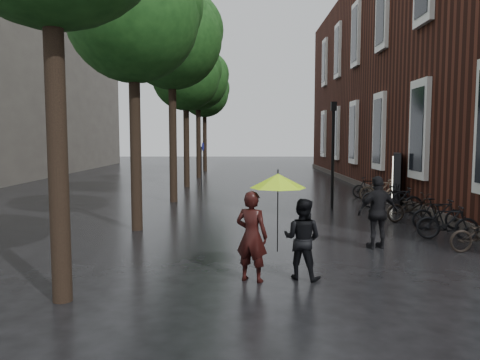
{
  "coord_description": "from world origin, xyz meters",
  "views": [
    {
      "loc": [
        -1.01,
        -6.55,
        2.72
      ],
      "look_at": [
        -1.06,
        5.36,
        1.63
      ],
      "focal_mm": 35.0,
      "sensor_mm": 36.0,
      "label": 1
    }
  ],
  "objects_px": {
    "ad_lightbox": "(396,179)",
    "lamp_post": "(333,145)",
    "person_burgundy": "(252,236)",
    "parked_bicycles": "(406,203)",
    "person_black": "(302,239)",
    "pedestrian_walking": "(378,212)"
  },
  "relations": [
    {
      "from": "person_burgundy",
      "to": "ad_lightbox",
      "type": "relative_size",
      "value": 0.83
    },
    {
      "from": "lamp_post",
      "to": "parked_bicycles",
      "type": "bearing_deg",
      "value": -35.9
    },
    {
      "from": "person_burgundy",
      "to": "pedestrian_walking",
      "type": "xyz_separation_m",
      "value": [
        3.14,
        2.65,
        0.03
      ]
    },
    {
      "from": "ad_lightbox",
      "to": "lamp_post",
      "type": "bearing_deg",
      "value": -136.79
    },
    {
      "from": "person_burgundy",
      "to": "person_black",
      "type": "distance_m",
      "value": 0.99
    },
    {
      "from": "person_black",
      "to": "pedestrian_walking",
      "type": "xyz_separation_m",
      "value": [
        2.17,
        2.49,
        0.11
      ]
    },
    {
      "from": "parked_bicycles",
      "to": "person_burgundy",
      "type": "bearing_deg",
      "value": -126.81
    },
    {
      "from": "person_burgundy",
      "to": "parked_bicycles",
      "type": "distance_m",
      "value": 9.09
    },
    {
      "from": "person_black",
      "to": "parked_bicycles",
      "type": "height_order",
      "value": "person_black"
    },
    {
      "from": "person_black",
      "to": "lamp_post",
      "type": "bearing_deg",
      "value": -79.46
    },
    {
      "from": "person_burgundy",
      "to": "pedestrian_walking",
      "type": "relative_size",
      "value": 0.97
    },
    {
      "from": "person_burgundy",
      "to": "parked_bicycles",
      "type": "bearing_deg",
      "value": -102.96
    },
    {
      "from": "pedestrian_walking",
      "to": "parked_bicycles",
      "type": "bearing_deg",
      "value": -129.48
    },
    {
      "from": "person_black",
      "to": "parked_bicycles",
      "type": "xyz_separation_m",
      "value": [
        4.47,
        7.12,
        -0.31
      ]
    },
    {
      "from": "person_black",
      "to": "ad_lightbox",
      "type": "distance_m",
      "value": 11.3
    },
    {
      "from": "person_black",
      "to": "pedestrian_walking",
      "type": "bearing_deg",
      "value": -106.03
    },
    {
      "from": "person_burgundy",
      "to": "pedestrian_walking",
      "type": "height_order",
      "value": "pedestrian_walking"
    },
    {
      "from": "person_burgundy",
      "to": "parked_bicycles",
      "type": "height_order",
      "value": "person_burgundy"
    },
    {
      "from": "parked_bicycles",
      "to": "ad_lightbox",
      "type": "distance_m",
      "value": 3.08
    },
    {
      "from": "person_burgundy",
      "to": "person_black",
      "type": "relative_size",
      "value": 1.11
    },
    {
      "from": "lamp_post",
      "to": "ad_lightbox",
      "type": "bearing_deg",
      "value": 25.44
    },
    {
      "from": "person_black",
      "to": "parked_bicycles",
      "type": "distance_m",
      "value": 8.41
    }
  ]
}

